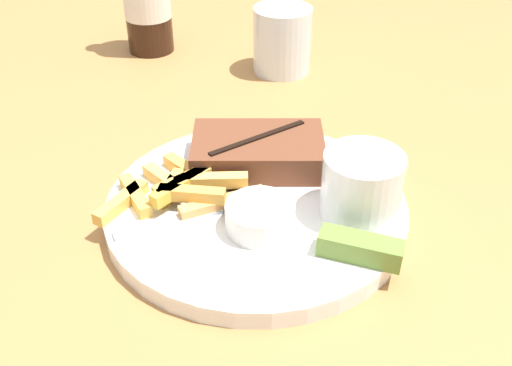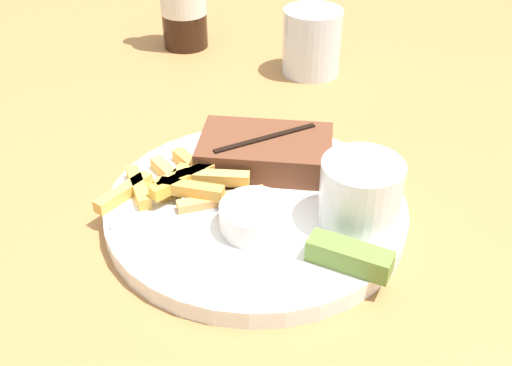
# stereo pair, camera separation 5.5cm
# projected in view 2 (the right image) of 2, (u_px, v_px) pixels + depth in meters

# --- Properties ---
(dining_table) EXTENTS (1.30, 1.36, 0.73)m
(dining_table) POSITION_uv_depth(u_px,v_px,m) (256.00, 265.00, 0.61)
(dining_table) COLOR #A87542
(dining_table) RESTS_ON ground_plane
(dinner_plate) EXTENTS (0.28, 0.28, 0.02)m
(dinner_plate) POSITION_uv_depth(u_px,v_px,m) (256.00, 208.00, 0.57)
(dinner_plate) COLOR white
(dinner_plate) RESTS_ON dining_table
(steak_portion) EXTENTS (0.14, 0.09, 0.03)m
(steak_portion) POSITION_uv_depth(u_px,v_px,m) (266.00, 152.00, 0.60)
(steak_portion) COLOR brown
(steak_portion) RESTS_ON dinner_plate
(fries_pile) EXTENTS (0.16, 0.11, 0.02)m
(fries_pile) POSITION_uv_depth(u_px,v_px,m) (187.00, 182.00, 0.57)
(fries_pile) COLOR gold
(fries_pile) RESTS_ON dinner_plate
(coleslaw_cup) EXTENTS (0.07, 0.07, 0.06)m
(coleslaw_cup) POSITION_uv_depth(u_px,v_px,m) (361.00, 190.00, 0.52)
(coleslaw_cup) COLOR white
(coleslaw_cup) RESTS_ON dinner_plate
(dipping_sauce_cup) EXTENTS (0.06, 0.06, 0.02)m
(dipping_sauce_cup) POSITION_uv_depth(u_px,v_px,m) (253.00, 216.00, 0.52)
(dipping_sauce_cup) COLOR silver
(dipping_sauce_cup) RESTS_ON dinner_plate
(pickle_spear) EXTENTS (0.07, 0.05, 0.02)m
(pickle_spear) POSITION_uv_depth(u_px,v_px,m) (349.00, 256.00, 0.48)
(pickle_spear) COLOR olive
(pickle_spear) RESTS_ON dinner_plate
(fork_utensil) EXTENTS (0.13, 0.05, 0.00)m
(fork_utensil) POSITION_uv_depth(u_px,v_px,m) (178.00, 213.00, 0.54)
(fork_utensil) COLOR #B7B7BC
(fork_utensil) RESTS_ON dinner_plate
(knife_utensil) EXTENTS (0.02, 0.17, 0.01)m
(knife_utensil) POSITION_uv_depth(u_px,v_px,m) (233.00, 180.00, 0.58)
(knife_utensil) COLOR #B7B7BC
(knife_utensil) RESTS_ON dinner_plate
(drinking_glass) EXTENTS (0.08, 0.08, 0.09)m
(drinking_glass) POSITION_uv_depth(u_px,v_px,m) (312.00, 42.00, 0.81)
(drinking_glass) COLOR silver
(drinking_glass) RESTS_ON dining_table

